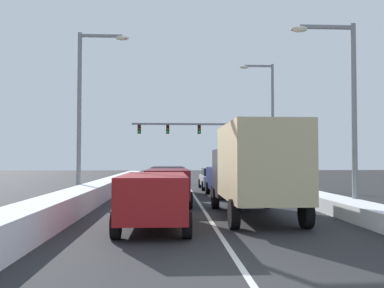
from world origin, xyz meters
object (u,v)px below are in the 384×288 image
object	(u,v)px
suv_black_center_lane_third	(168,177)
street_lamp_right_near	(344,98)
street_lamp_right_mid	(268,115)
suv_navy_right_lane_second	(227,179)
sedan_silver_right_lane_third	(214,178)
box_truck_right_lane_nearest	(254,166)
suv_maroon_center_lane_second	(168,183)
street_lamp_left_mid	(86,101)
suv_red_center_lane_nearest	(154,196)
traffic_light_gantry	(194,135)

from	to	relation	value
suv_black_center_lane_third	street_lamp_right_near	distance (m)	12.86
street_lamp_right_mid	suv_navy_right_lane_second	bearing A→B (deg)	-119.13
suv_navy_right_lane_second	sedan_silver_right_lane_third	distance (m)	6.07
suv_navy_right_lane_second	street_lamp_right_near	xyz separation A→B (m)	(3.69, -7.75, 3.57)
box_truck_right_lane_nearest	street_lamp_right_mid	world-z (taller)	street_lamp_right_mid
suv_maroon_center_lane_second	street_lamp_left_mid	distance (m)	6.33
box_truck_right_lane_nearest	street_lamp_right_mid	size ratio (longest dim) A/B	0.76
street_lamp_right_near	box_truck_right_lane_nearest	bearing A→B (deg)	-164.64
suv_black_center_lane_third	suv_navy_right_lane_second	bearing A→B (deg)	-34.80
street_lamp_right_mid	suv_red_center_lane_nearest	bearing A→B (deg)	-113.27
suv_navy_right_lane_second	suv_red_center_lane_nearest	distance (m)	11.60
sedan_silver_right_lane_third	street_lamp_right_near	distance (m)	14.82
traffic_light_gantry	sedan_silver_right_lane_third	bearing A→B (deg)	-87.95
suv_black_center_lane_third	street_lamp_right_near	bearing A→B (deg)	-54.94
suv_navy_right_lane_second	street_lamp_left_mid	xyz separation A→B (m)	(-7.64, -2.10, 4.18)
box_truck_right_lane_nearest	suv_red_center_lane_nearest	world-z (taller)	box_truck_right_lane_nearest
traffic_light_gantry	street_lamp_right_mid	distance (m)	14.37
suv_red_center_lane_nearest	traffic_light_gantry	size ratio (longest dim) A/B	0.46
suv_maroon_center_lane_second	suv_black_center_lane_third	size ratio (longest dim) A/B	1.00
traffic_light_gantry	suv_navy_right_lane_second	bearing A→B (deg)	-88.22
suv_black_center_lane_third	street_lamp_right_near	world-z (taller)	street_lamp_right_near
suv_red_center_lane_nearest	suv_black_center_lane_third	xyz separation A→B (m)	(0.34, 13.34, 0.00)
street_lamp_right_mid	street_lamp_left_mid	distance (m)	15.40
suv_red_center_lane_nearest	street_lamp_left_mid	distance (m)	10.56
suv_navy_right_lane_second	traffic_light_gantry	bearing A→B (deg)	91.78
suv_maroon_center_lane_second	street_lamp_right_mid	distance (m)	14.83
suv_black_center_lane_third	street_lamp_right_near	xyz separation A→B (m)	(7.10, -10.11, 3.57)
suv_black_center_lane_third	street_lamp_right_mid	size ratio (longest dim) A/B	0.52
suv_black_center_lane_third	traffic_light_gantry	xyz separation A→B (m)	(2.75, 18.76, 3.71)
box_truck_right_lane_nearest	suv_maroon_center_lane_second	size ratio (longest dim) A/B	1.47
sedan_silver_right_lane_third	suv_black_center_lane_third	world-z (taller)	suv_black_center_lane_third
suv_maroon_center_lane_second	street_lamp_right_mid	size ratio (longest dim) A/B	0.52
suv_maroon_center_lane_second	street_lamp_right_mid	bearing A→B (deg)	57.21
suv_maroon_center_lane_second	box_truck_right_lane_nearest	bearing A→B (deg)	-55.13
suv_red_center_lane_nearest	suv_black_center_lane_third	size ratio (longest dim) A/B	1.00
box_truck_right_lane_nearest	traffic_light_gantry	distance (m)	30.07
sedan_silver_right_lane_third	suv_red_center_lane_nearest	size ratio (longest dim) A/B	0.92
street_lamp_right_near	street_lamp_left_mid	world-z (taller)	street_lamp_left_mid
box_truck_right_lane_nearest	suv_red_center_lane_nearest	bearing A→B (deg)	-148.72
box_truck_right_lane_nearest	suv_navy_right_lane_second	distance (m)	8.85
suv_black_center_lane_third	street_lamp_right_mid	xyz separation A→B (m)	(7.67, 5.30, 4.55)
sedan_silver_right_lane_third	suv_red_center_lane_nearest	world-z (taller)	suv_red_center_lane_nearest
suv_navy_right_lane_second	sedan_silver_right_lane_third	world-z (taller)	suv_navy_right_lane_second
suv_red_center_lane_nearest	traffic_light_gantry	xyz separation A→B (m)	(3.09, 32.11, 3.71)
suv_navy_right_lane_second	traffic_light_gantry	xyz separation A→B (m)	(-0.66, 21.13, 3.71)
suv_red_center_lane_nearest	traffic_light_gantry	distance (m)	32.47
box_truck_right_lane_nearest	street_lamp_right_mid	xyz separation A→B (m)	(4.44, 16.47, 3.67)
suv_red_center_lane_nearest	suv_maroon_center_lane_second	xyz separation A→B (m)	(0.37, 6.77, 0.00)
suv_maroon_center_lane_second	street_lamp_left_mid	size ratio (longest dim) A/B	0.56
street_lamp_right_near	street_lamp_right_mid	distance (m)	15.45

